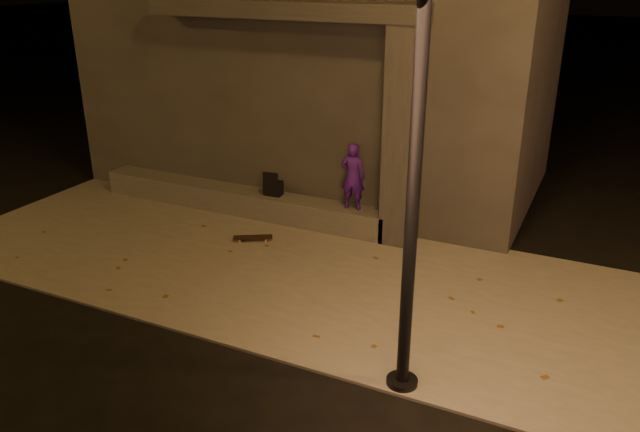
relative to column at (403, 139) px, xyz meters
The scene contains 9 objects.
ground 4.51m from the column, 114.39° to the right, with size 120.00×120.00×0.00m, color black.
sidewalk 3.04m from the column, 134.17° to the right, with size 11.00×4.40×0.04m, color slate.
building 3.92m from the column, 134.55° to the left, with size 9.00×5.10×5.22m.
ledge 3.57m from the column, behind, with size 6.00×0.55×0.45m, color #53504B.
column is the anchor object (origin of this frame).
canopy 2.93m from the column, behind, with size 5.00×0.70×0.28m, color #363431.
skateboarder 1.15m from the column, behind, with size 0.43×0.28×1.19m, color #491693.
backpack 2.73m from the column, behind, with size 0.34×0.24×0.46m.
skateboard 3.05m from the column, 154.28° to the right, with size 0.67×0.49×0.07m.
Camera 1 is at (4.71, -5.69, 4.48)m, focal length 35.00 mm.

